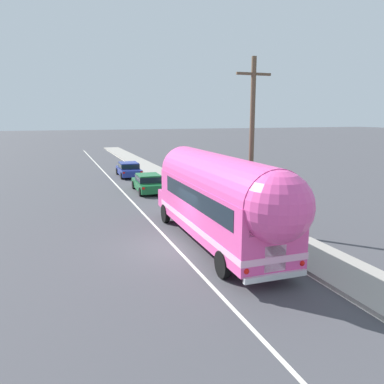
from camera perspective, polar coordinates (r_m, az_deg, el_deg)
ground_plane at (r=17.31m, az=-2.50°, el=-8.21°), size 300.00×300.00×0.00m
lane_markings at (r=28.93m, az=-6.35°, el=-0.31°), size 3.84×80.00×0.01m
sidewalk_slab at (r=28.00m, az=1.20°, el=-0.48°), size 2.61×90.00×0.15m
utility_pole at (r=19.18m, az=8.83°, el=7.12°), size 1.80×0.24×8.50m
painted_bus at (r=16.63m, az=4.30°, el=-0.79°), size 2.68×12.32×4.12m
car_lead at (r=29.71m, az=-6.50°, el=1.43°), size 2.07×4.54×1.37m
car_second at (r=37.58m, az=-9.36°, el=3.41°), size 2.06×4.58×1.37m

